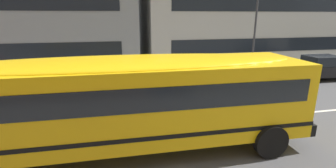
{
  "coord_description": "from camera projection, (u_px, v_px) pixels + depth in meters",
  "views": [
    {
      "loc": [
        0.4,
        -8.84,
        4.27
      ],
      "look_at": [
        2.13,
        -0.73,
        1.95
      ],
      "focal_mm": 26.21,
      "sensor_mm": 36.0,
      "label": 1
    }
  ],
  "objects": [
    {
      "name": "street_lamp",
      "position": [
        256.0,
        15.0,
        16.98
      ],
      "size": [
        0.44,
        0.44,
        6.8
      ],
      "color": "#38383D",
      "rests_on": "ground_plane"
    },
    {
      "name": "parked_car_black_by_entrance",
      "position": [
        323.0,
        67.0,
        16.77
      ],
      "size": [
        3.94,
        1.96,
        1.64
      ],
      "rotation": [
        0.0,
        0.0,
        -0.03
      ],
      "color": "black",
      "rests_on": "ground_plane"
    },
    {
      "name": "ground_plane",
      "position": [
        110.0,
        131.0,
        9.39
      ],
      "size": [
        400.0,
        400.0,
        0.0
      ],
      "primitive_type": "plane",
      "color": "#4C4C4F"
    },
    {
      "name": "lane_centreline",
      "position": [
        110.0,
        131.0,
        9.39
      ],
      "size": [
        110.0,
        0.16,
        0.01
      ],
      "primitive_type": "cube",
      "color": "silver",
      "rests_on": "ground_plane"
    },
    {
      "name": "school_bus",
      "position": [
        112.0,
        98.0,
        7.56
      ],
      "size": [
        13.75,
        3.36,
        3.07
      ],
      "rotation": [
        0.0,
        0.0,
        3.13
      ],
      "color": "yellow",
      "rests_on": "ground_plane"
    },
    {
      "name": "sidewalk_far",
      "position": [
        111.0,
        80.0,
        16.77
      ],
      "size": [
        120.0,
        3.0,
        0.01
      ],
      "primitive_type": "cube",
      "color": "gray",
      "rests_on": "ground_plane"
    }
  ]
}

